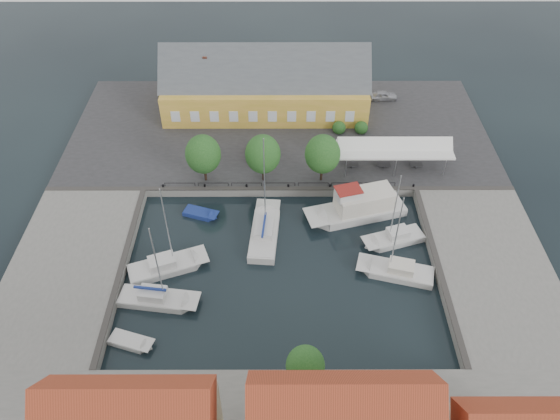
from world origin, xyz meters
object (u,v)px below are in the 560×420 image
Objects in this scene: trawler at (359,208)px; west_boat_d at (157,300)px; center_sailboat at (265,233)px; launch_nw at (200,214)px; launch_sw at (131,343)px; car_silver at (383,96)px; car_red at (254,152)px; tent_canopy at (395,150)px; warehouse at (261,87)px; east_boat_a at (394,239)px; east_boat_b at (397,272)px; west_boat_c at (166,267)px.

trawler is 24.73m from west_boat_d.
center_sailboat is 2.99× the size of launch_nw.
car_silver is at bearing 54.86° from launch_sw.
car_silver is at bearing 53.09° from west_boat_d.
west_boat_d reaches higher than car_red.
tent_canopy reaches higher than launch_nw.
warehouse is 18.10m from car_silver.
east_boat_a is 2.31× the size of launch_nw.
tent_canopy is 1.40× the size of east_boat_a.
launch_nw is at bearing -179.92° from trawler.
car_silver is at bearing 84.69° from east_boat_b.
east_boat_b is (15.38, -19.10, -1.39)m from car_red.
tent_canopy is 17.56m from car_red.
trawler is at bearing 17.34° from center_sailboat.
center_sailboat is at bearing 157.60° from east_boat_b.
warehouse is at bearing 73.93° from launch_sw.
center_sailboat is (-15.70, -11.02, -3.32)m from tent_canopy.
car_red is 21.43m from east_boat_a.
west_boat_d is (-26.14, -20.28, -3.41)m from tent_canopy.
car_red is 20.31m from west_boat_c.
warehouse is 31.50m from west_boat_c.
center_sailboat is at bearing -162.66° from trawler.
warehouse reaches higher than launch_nw.
west_boat_d is (-27.30, -36.35, -1.42)m from car_silver.
west_boat_c is 8.70m from launch_nw.
warehouse is 22.94m from launch_nw.
center_sailboat is (-16.85, -27.09, -1.33)m from car_silver.
car_red is 24.38m from west_boat_d.
tent_canopy reaches higher than car_silver.
launch_nw is (-7.54, 3.35, -0.27)m from center_sailboat.
car_red is 0.37× the size of west_boat_d.
car_red is 11.80m from launch_nw.
center_sailboat is 18.57m from launch_sw.
east_boat_b is at bearing 170.78° from car_silver.
warehouse is 25.22m from center_sailboat.
launch_nw is (-23.24, -7.67, -3.59)m from tent_canopy.
east_boat_b reaches higher than launch_nw.
east_boat_b is (-0.48, -4.75, -0.00)m from east_boat_a.
car_silver is (1.15, 16.07, -1.99)m from tent_canopy.
west_boat_d is 5.10m from launch_sw.
west_boat_c is at bearing -107.33° from warehouse.
east_boat_a is at bearing -96.74° from tent_canopy.
trawler is at bearing 37.28° from launch_sw.
car_silver is 22.95m from car_red.
tent_canopy reaches higher than car_red.
tent_canopy reaches higher than launch_sw.
center_sailboat reaches higher than east_boat_a.
warehouse is at bearing 115.69° from east_boat_b.
car_red is at bearing 140.96° from trawler.
east_boat_b is 23.18m from launch_nw.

